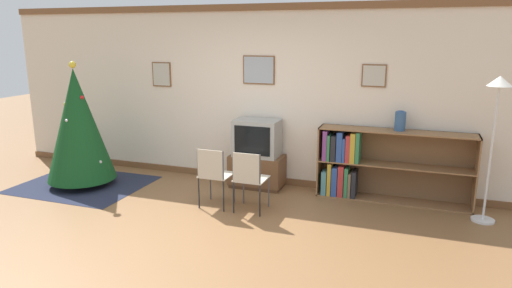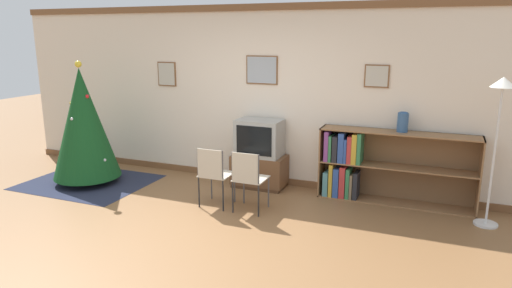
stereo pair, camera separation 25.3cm
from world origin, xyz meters
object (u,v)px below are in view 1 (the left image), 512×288
(television, at_px, (257,138))
(standing_lamp, at_px, (496,112))
(bookshelf, at_px, (365,164))
(christmas_tree, at_px, (78,125))
(tv_console, at_px, (257,171))
(folding_chair_left, at_px, (214,174))
(vase, at_px, (400,121))
(folding_chair_right, at_px, (249,178))

(television, distance_m, standing_lamp, 3.17)
(television, distance_m, bookshelf, 1.62)
(christmas_tree, xyz_separation_m, television, (2.55, 0.83, -0.18))
(tv_console, bearing_deg, television, -90.00)
(television, distance_m, folding_chair_left, 1.08)
(vase, bearing_deg, folding_chair_right, -147.99)
(television, height_order, standing_lamp, standing_lamp)
(christmas_tree, xyz_separation_m, vase, (4.57, 0.93, 0.19))
(folding_chair_left, bearing_deg, television, 76.13)
(christmas_tree, distance_m, television, 2.69)
(christmas_tree, distance_m, vase, 4.66)
(folding_chair_right, xyz_separation_m, bookshelf, (1.34, 1.07, 0.02))
(tv_console, height_order, standing_lamp, standing_lamp)
(christmas_tree, height_order, standing_lamp, christmas_tree)
(folding_chair_left, xyz_separation_m, bookshelf, (1.84, 1.07, 0.02))
(standing_lamp, bearing_deg, christmas_tree, -174.57)
(folding_chair_right, height_order, bookshelf, bookshelf)
(tv_console, relative_size, bookshelf, 0.39)
(television, height_order, folding_chair_left, television)
(tv_console, height_order, television, television)
(television, bearing_deg, christmas_tree, -161.96)
(television, height_order, bookshelf, television)
(tv_console, relative_size, television, 1.20)
(christmas_tree, relative_size, tv_console, 2.34)
(tv_console, relative_size, vase, 3.00)
(christmas_tree, height_order, folding_chair_right, christmas_tree)
(folding_chair_left, height_order, vase, vase)
(vase, relative_size, standing_lamp, 0.15)
(tv_console, bearing_deg, folding_chair_left, -103.84)
(standing_lamp, bearing_deg, television, 174.55)
(vase, bearing_deg, standing_lamp, -19.80)
(christmas_tree, xyz_separation_m, bookshelf, (4.15, 0.89, -0.44))
(television, height_order, vase, vase)
(christmas_tree, bearing_deg, folding_chair_left, -4.39)
(tv_console, distance_m, folding_chair_left, 1.07)
(christmas_tree, height_order, tv_console, christmas_tree)
(folding_chair_left, bearing_deg, folding_chair_right, 0.00)
(bookshelf, bearing_deg, christmas_tree, -167.87)
(christmas_tree, bearing_deg, television, 18.04)
(tv_console, distance_m, television, 0.52)
(bookshelf, xyz_separation_m, standing_lamp, (1.50, -0.36, 0.88))
(folding_chair_right, relative_size, vase, 3.07)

